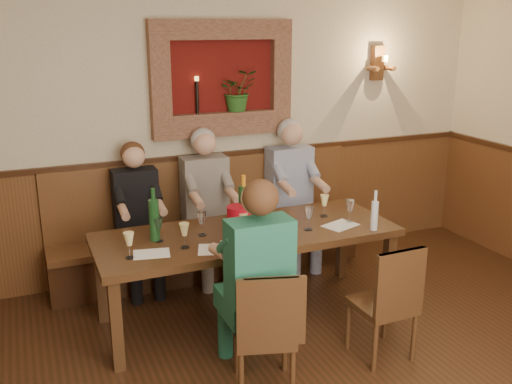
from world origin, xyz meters
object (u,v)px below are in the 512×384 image
(person_bench_mid, at_px, (208,219))
(person_chair_front, at_px, (254,296))
(wine_bottle_green_a, at_px, (244,206))
(person_bench_right, at_px, (293,206))
(chair_near_left, at_px, (264,355))
(chair_near_right, at_px, (383,324))
(person_bench_left, at_px, (139,232))
(wine_bottle_green_b, at_px, (154,219))
(bench, at_px, (211,241))
(water_bottle, at_px, (374,215))
(dining_table, at_px, (247,240))
(spittoon_bucket, at_px, (239,220))

(person_bench_mid, xyz_separation_m, person_chair_front, (-0.21, -1.61, -0.00))
(wine_bottle_green_a, bearing_deg, person_chair_front, -107.09)
(person_bench_right, bearing_deg, chair_near_left, -121.24)
(chair_near_right, relative_size, person_bench_right, 0.61)
(person_bench_left, xyz_separation_m, wine_bottle_green_b, (-0.02, -0.76, 0.36))
(wine_bottle_green_b, bearing_deg, chair_near_left, -66.36)
(chair_near_left, height_order, chair_near_right, chair_near_right)
(person_chair_front, bearing_deg, bench, 81.42)
(wine_bottle_green_b, xyz_separation_m, water_bottle, (1.67, -0.45, -0.04))
(chair_near_left, xyz_separation_m, chair_near_right, (0.95, 0.03, 0.00))
(wine_bottle_green_a, xyz_separation_m, water_bottle, (0.95, -0.43, -0.06))
(chair_near_left, relative_size, person_bench_right, 0.59)
(bench, bearing_deg, person_bench_left, -171.58)
(dining_table, height_order, chair_near_right, chair_near_right)
(spittoon_bucket, bearing_deg, dining_table, 10.93)
(spittoon_bucket, bearing_deg, wine_bottle_green_b, 171.61)
(wine_bottle_green_a, bearing_deg, person_bench_left, 132.07)
(person_bench_left, distance_m, water_bottle, 2.07)
(chair_near_right, height_order, person_bench_left, person_bench_left)
(person_bench_mid, bearing_deg, dining_table, -86.40)
(chair_near_left, relative_size, person_bench_left, 0.64)
(water_bottle, bearing_deg, chair_near_left, -153.90)
(chair_near_right, bearing_deg, wine_bottle_green_b, 142.86)
(person_bench_mid, relative_size, spittoon_bucket, 6.51)
(water_bottle, bearing_deg, chair_near_right, -115.54)
(dining_table, distance_m, person_chair_front, 0.82)
(person_bench_mid, xyz_separation_m, person_bench_right, (0.88, -0.00, 0.01))
(dining_table, relative_size, person_bench_left, 1.77)
(person_bench_left, height_order, person_bench_right, person_bench_right)
(person_bench_left, distance_m, spittoon_bucket, 1.10)
(chair_near_right, bearing_deg, water_bottle, 63.21)
(water_bottle, bearing_deg, person_chair_front, -161.15)
(wine_bottle_green_b, bearing_deg, chair_near_right, -35.90)
(person_bench_right, bearing_deg, person_chair_front, -123.89)
(person_bench_left, relative_size, wine_bottle_green_b, 3.28)
(spittoon_bucket, bearing_deg, person_bench_left, 126.37)
(dining_table, height_order, wine_bottle_green_b, wine_bottle_green_b)
(water_bottle, bearing_deg, wine_bottle_green_b, 165.07)
(person_chair_front, height_order, wine_bottle_green_b, person_chair_front)
(wine_bottle_green_a, bearing_deg, chair_near_right, -55.69)
(person_bench_right, height_order, spittoon_bucket, person_bench_right)
(chair_near_left, relative_size, water_bottle, 2.67)
(person_chair_front, bearing_deg, spittoon_bucket, 76.09)
(person_bench_left, distance_m, person_chair_front, 1.68)
(person_bench_mid, height_order, person_chair_front, person_bench_mid)
(person_chair_front, bearing_deg, water_bottle, 18.85)
(dining_table, xyz_separation_m, person_bench_right, (0.82, 0.84, -0.07))
(bench, relative_size, person_bench_left, 2.21)
(chair_near_left, height_order, person_bench_right, person_bench_right)
(spittoon_bucket, relative_size, water_bottle, 0.68)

